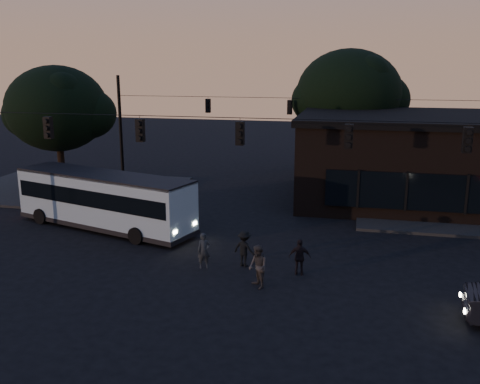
% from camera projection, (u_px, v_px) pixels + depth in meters
% --- Properties ---
extents(ground, '(120.00, 120.00, 0.00)m').
position_uv_depth(ground, '(217.00, 294.00, 20.04)').
color(ground, black).
rests_on(ground, ground).
extents(sidewalk_far_left, '(14.00, 10.00, 0.15)m').
position_uv_depth(sidewalk_far_left, '(72.00, 189.00, 36.28)').
color(sidewalk_far_left, black).
rests_on(sidewalk_far_left, ground).
extents(building, '(15.40, 10.41, 5.40)m').
position_uv_depth(building, '(427.00, 159.00, 32.61)').
color(building, black).
rests_on(building, ground).
extents(tree_behind, '(7.60, 7.60, 9.43)m').
position_uv_depth(tree_behind, '(349.00, 94.00, 38.56)').
color(tree_behind, black).
rests_on(tree_behind, ground).
extents(tree_left, '(6.40, 6.40, 8.30)m').
position_uv_depth(tree_left, '(57.00, 109.00, 34.03)').
color(tree_left, black).
rests_on(tree_left, ground).
extents(signal_rig_near, '(26.24, 0.30, 7.50)m').
position_uv_depth(signal_rig_near, '(240.00, 159.00, 22.77)').
color(signal_rig_near, black).
rests_on(signal_rig_near, ground).
extents(signal_rig_far, '(26.24, 0.30, 7.50)m').
position_uv_depth(signal_rig_far, '(289.00, 123.00, 37.99)').
color(signal_rig_far, black).
rests_on(signal_rig_far, ground).
extents(bus, '(10.57, 5.32, 2.90)m').
position_uv_depth(bus, '(104.00, 198.00, 27.61)').
color(bus, '#87A1AC').
rests_on(bus, ground).
extents(pedestrian_a, '(0.66, 0.56, 1.53)m').
position_uv_depth(pedestrian_a, '(204.00, 251.00, 22.43)').
color(pedestrian_a, black).
rests_on(pedestrian_a, ground).
extents(pedestrian_b, '(1.01, 1.05, 1.70)m').
position_uv_depth(pedestrian_b, '(258.00, 267.00, 20.45)').
color(pedestrian_b, '#2C2928').
rests_on(pedestrian_b, ground).
extents(pedestrian_c, '(0.92, 0.43, 1.54)m').
position_uv_depth(pedestrian_c, '(300.00, 257.00, 21.68)').
color(pedestrian_c, black).
rests_on(pedestrian_c, ground).
extents(pedestrian_d, '(1.16, 0.91, 1.58)m').
position_uv_depth(pedestrian_d, '(244.00, 249.00, 22.63)').
color(pedestrian_d, black).
rests_on(pedestrian_d, ground).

